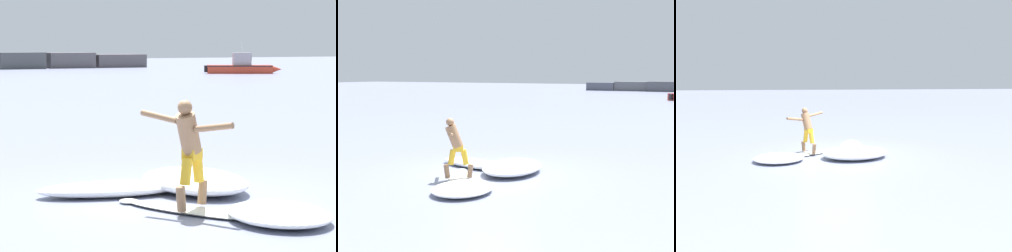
% 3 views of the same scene
% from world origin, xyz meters
% --- Properties ---
extents(ground_plane, '(200.00, 200.00, 0.00)m').
position_xyz_m(ground_plane, '(0.00, 0.00, 0.00)').
color(ground_plane, gray).
extents(surfboard, '(1.56, 2.29, 0.21)m').
position_xyz_m(surfboard, '(-0.36, -0.92, 0.04)').
color(surfboard, white).
rests_on(surfboard, ground).
extents(surfer, '(0.94, 1.31, 1.56)m').
position_xyz_m(surfer, '(-0.40, -1.00, 0.98)').
color(surfer, '#976E4C').
rests_on(surfer, surfboard).
extents(wave_foam_at_tail, '(1.39, 1.63, 0.23)m').
position_xyz_m(wave_foam_at_tail, '(0.47, -1.99, 0.11)').
color(wave_foam_at_tail, white).
rests_on(wave_foam_at_tail, ground).
extents(wave_foam_at_nose, '(2.47, 1.26, 0.23)m').
position_xyz_m(wave_foam_at_nose, '(-0.92, 0.70, 0.12)').
color(wave_foam_at_nose, white).
rests_on(wave_foam_at_nose, ground).
extents(wave_foam_beside, '(1.67, 2.31, 0.34)m').
position_xyz_m(wave_foam_beside, '(0.47, 0.51, 0.17)').
color(wave_foam_beside, white).
rests_on(wave_foam_beside, ground).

